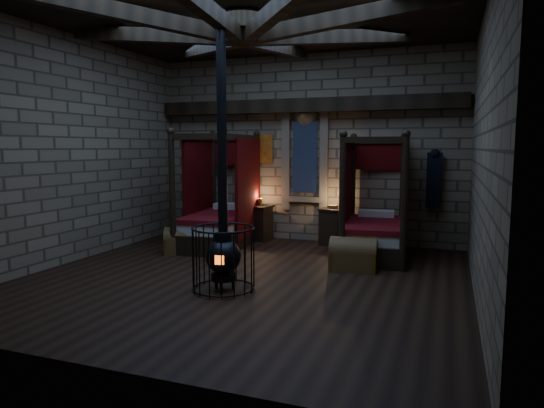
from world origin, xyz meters
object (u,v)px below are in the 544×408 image
(bed_left, at_px, (220,218))
(stove, at_px, (223,251))
(trunk_left, at_px, (184,241))
(trunk_right, at_px, (353,255))
(bed_right, at_px, (375,227))

(bed_left, xyz_separation_m, stove, (1.55, -3.04, 0.00))
(trunk_left, xyz_separation_m, trunk_right, (3.47, -0.17, 0.02))
(stove, bearing_deg, trunk_left, 119.30)
(stove, bearing_deg, trunk_right, 36.12)
(trunk_right, relative_size, stove, 0.21)
(bed_right, bearing_deg, trunk_right, -103.37)
(bed_left, distance_m, trunk_right, 3.38)
(trunk_left, height_order, stove, stove)
(bed_right, xyz_separation_m, trunk_right, (-0.17, -1.30, -0.31))
(bed_right, bearing_deg, bed_left, 176.37)
(trunk_right, bearing_deg, stove, -135.05)
(bed_left, bearing_deg, trunk_left, -113.33)
(bed_right, xyz_separation_m, stove, (-1.77, -3.17, 0.02))
(trunk_left, bearing_deg, stove, -70.30)
(trunk_right, xyz_separation_m, stove, (-1.60, -1.87, 0.34))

